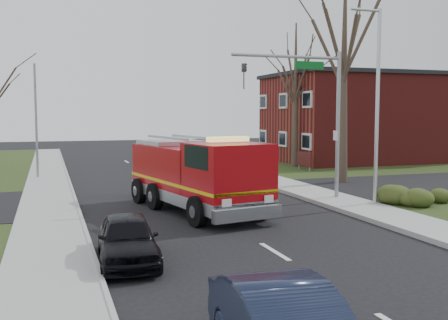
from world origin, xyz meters
name	(u,v)px	position (x,y,z in m)	size (l,w,h in m)	color
ground	(213,214)	(0.00, 0.00, 0.00)	(120.00, 120.00, 0.00)	black
sidewalk_right	(348,204)	(6.20, 0.00, 0.07)	(2.40, 80.00, 0.15)	gray
sidewalk_left	(49,223)	(-6.20, 0.00, 0.07)	(2.40, 80.00, 0.15)	gray
brick_building	(366,118)	(19.00, 18.00, 3.66)	(15.40, 10.40, 7.25)	maroon
health_center_sign	(304,159)	(10.50, 12.50, 0.88)	(0.12, 2.00, 1.40)	#42110F
hedge_corner	(417,193)	(9.00, -1.00, 0.58)	(2.80, 2.00, 0.90)	#313F17
bare_tree_near	(344,52)	(9.50, 6.00, 7.41)	(6.00, 6.00, 12.00)	#382D21
bare_tree_far	(296,79)	(11.00, 15.00, 6.49)	(5.25, 5.25, 10.50)	#382D21
traffic_signal_mast	(313,98)	(5.21, 1.50, 4.71)	(5.29, 0.18, 6.80)	gray
streetlight_pole	(376,101)	(7.14, -0.50, 4.55)	(1.48, 0.16, 8.40)	#B7BABF
utility_pole_far	(36,122)	(-6.80, 14.00, 3.50)	(0.14, 0.14, 7.00)	gray
fire_engine	(197,177)	(-0.42, 0.76, 1.44)	(4.26, 8.25, 3.17)	#98070D
parked_car_maroon	(127,239)	(-4.20, -5.71, 0.65)	(1.55, 3.84, 1.31)	black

